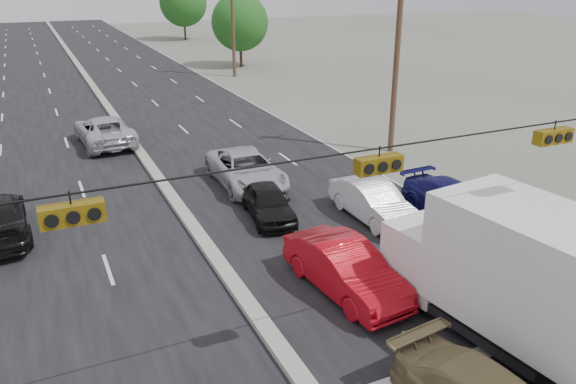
% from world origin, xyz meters
% --- Properties ---
extents(road_surface, '(20.00, 160.00, 0.02)m').
position_xyz_m(road_surface, '(0.00, 30.00, 0.00)').
color(road_surface, black).
rests_on(road_surface, ground).
extents(center_median, '(0.50, 160.00, 0.20)m').
position_xyz_m(center_median, '(0.00, 30.00, 0.10)').
color(center_median, gray).
rests_on(center_median, ground).
extents(utility_pole_right_b, '(1.60, 0.30, 10.00)m').
position_xyz_m(utility_pole_right_b, '(12.50, 15.00, 5.11)').
color(utility_pole_right_b, '#422D1E').
rests_on(utility_pole_right_b, ground).
extents(utility_pole_right_c, '(1.60, 0.30, 10.00)m').
position_xyz_m(utility_pole_right_c, '(12.50, 40.00, 5.11)').
color(utility_pole_right_c, '#422D1E').
rests_on(utility_pole_right_c, ground).
extents(traffic_signals, '(25.00, 0.30, 0.54)m').
position_xyz_m(traffic_signals, '(1.40, 0.00, 5.49)').
color(traffic_signals, black).
rests_on(traffic_signals, ground).
extents(tree_right_mid, '(5.60, 5.60, 7.14)m').
position_xyz_m(tree_right_mid, '(15.00, 45.00, 4.34)').
color(tree_right_mid, '#382619').
rests_on(tree_right_mid, ground).
extents(tree_right_far, '(6.40, 6.40, 8.16)m').
position_xyz_m(tree_right_far, '(16.00, 70.00, 4.96)').
color(tree_right_far, '#382619').
rests_on(tree_right_far, ground).
extents(box_truck, '(3.53, 7.83, 3.84)m').
position_xyz_m(box_truck, '(5.69, -0.33, 1.97)').
color(box_truck, black).
rests_on(box_truck, ground).
extents(red_sedan, '(2.14, 4.92, 1.57)m').
position_xyz_m(red_sedan, '(3.00, 3.59, 0.79)').
color(red_sedan, red).
rests_on(red_sedan, ground).
extents(queue_car_a, '(2.07, 4.07, 1.33)m').
position_xyz_m(queue_car_a, '(3.00, 9.62, 0.66)').
color(queue_car_a, black).
rests_on(queue_car_a, ground).
extents(queue_car_b, '(1.60, 4.49, 1.47)m').
position_xyz_m(queue_car_b, '(6.70, 7.75, 0.74)').
color(queue_car_b, white).
rests_on(queue_car_b, ground).
extents(queue_car_c, '(2.69, 5.60, 1.54)m').
position_xyz_m(queue_car_c, '(3.50, 13.31, 0.77)').
color(queue_car_c, '#B1B4B9').
rests_on(queue_car_c, ground).
extents(queue_car_d, '(2.11, 4.89, 1.40)m').
position_xyz_m(queue_car_d, '(9.60, 6.53, 0.70)').
color(queue_car_d, '#111052').
rests_on(queue_car_d, ground).
extents(oncoming_far, '(3.00, 5.91, 1.60)m').
position_xyz_m(oncoming_far, '(-1.40, 22.72, 0.80)').
color(oncoming_far, '#B5B7BE').
rests_on(oncoming_far, ground).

